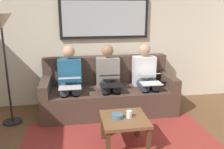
# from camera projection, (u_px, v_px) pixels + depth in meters

# --- Properties ---
(wall_rear) EXTENTS (6.00, 0.12, 2.60)m
(wall_rear) POSITION_uv_depth(u_px,v_px,m) (104.00, 32.00, 4.36)
(wall_rear) COLOR beige
(wall_rear) RESTS_ON ground_plane
(area_rug) EXTENTS (2.60, 1.80, 0.01)m
(area_rug) POSITION_uv_depth(u_px,v_px,m) (123.00, 149.00, 3.04)
(area_rug) COLOR maroon
(area_rug) RESTS_ON ground_plane
(couch) EXTENTS (2.20, 0.90, 0.90)m
(couch) POSITION_uv_depth(u_px,v_px,m) (108.00, 92.00, 4.17)
(couch) COLOR #4C382D
(couch) RESTS_ON ground_plane
(framed_mirror) EXTENTS (1.57, 0.05, 0.71)m
(framed_mirror) POSITION_uv_depth(u_px,v_px,m) (105.00, 19.00, 4.21)
(framed_mirror) COLOR black
(coffee_table) EXTENTS (0.57, 0.57, 0.41)m
(coffee_table) POSITION_uv_depth(u_px,v_px,m) (124.00, 122.00, 3.00)
(coffee_table) COLOR brown
(coffee_table) RESTS_ON ground_plane
(cup) EXTENTS (0.07, 0.07, 0.09)m
(cup) POSITION_uv_depth(u_px,v_px,m) (129.00, 114.00, 2.98)
(cup) COLOR silver
(cup) RESTS_ON coffee_table
(bowl) EXTENTS (0.15, 0.15, 0.05)m
(bowl) POSITION_uv_depth(u_px,v_px,m) (117.00, 116.00, 2.98)
(bowl) COLOR slate
(bowl) RESTS_ON coffee_table
(person_left) EXTENTS (0.38, 0.58, 1.14)m
(person_left) POSITION_uv_depth(u_px,v_px,m) (145.00, 75.00, 4.12)
(person_left) COLOR silver
(person_left) RESTS_ON couch
(laptop_white) EXTENTS (0.33, 0.37, 0.16)m
(laptop_white) POSITION_uv_depth(u_px,v_px,m) (150.00, 78.00, 3.89)
(laptop_white) COLOR white
(person_middle) EXTENTS (0.38, 0.58, 1.14)m
(person_middle) POSITION_uv_depth(u_px,v_px,m) (109.00, 77.00, 4.02)
(person_middle) COLOR gray
(person_middle) RESTS_ON couch
(laptop_black) EXTENTS (0.34, 0.38, 0.17)m
(laptop_black) POSITION_uv_depth(u_px,v_px,m) (111.00, 80.00, 3.79)
(laptop_black) COLOR black
(person_right) EXTENTS (0.38, 0.58, 1.14)m
(person_right) POSITION_uv_depth(u_px,v_px,m) (70.00, 79.00, 3.92)
(person_right) COLOR #235B84
(person_right) RESTS_ON couch
(laptop_silver) EXTENTS (0.34, 0.35, 0.15)m
(laptop_silver) POSITION_uv_depth(u_px,v_px,m) (70.00, 82.00, 3.68)
(laptop_silver) COLOR silver
(standing_lamp) EXTENTS (0.32, 0.32, 1.66)m
(standing_lamp) POSITION_uv_depth(u_px,v_px,m) (2.00, 34.00, 3.39)
(standing_lamp) COLOR black
(standing_lamp) RESTS_ON ground_plane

